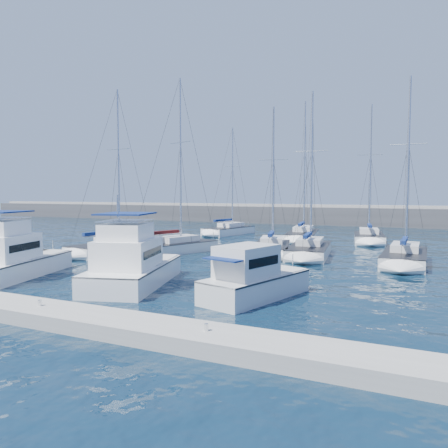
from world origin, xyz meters
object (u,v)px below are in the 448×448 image
at_px(sailboat_mid_a, 113,247).
at_px(sailboat_mid_b, 174,247).
at_px(motor_yacht_stbd_inner, 132,266).
at_px(sailboat_back_b, 303,235).
at_px(sailboat_mid_d, 309,250).
at_px(motor_yacht_stbd_outer, 253,280).
at_px(sailboat_mid_c, 272,249).
at_px(sailboat_back_a, 229,230).
at_px(motor_yacht_port_outer, 1,259).
at_px(sailboat_mid_e, 405,257).
at_px(motor_yacht_port_inner, 10,260).
at_px(sailboat_back_c, 369,238).

relative_size(sailboat_mid_a, sailboat_mid_b, 0.94).
relative_size(motor_yacht_stbd_inner, sailboat_back_b, 0.55).
relative_size(sailboat_mid_a, sailboat_mid_d, 1.04).
distance_m(motor_yacht_stbd_outer, sailboat_mid_c, 16.47).
bearing_deg(sailboat_back_a, sailboat_mid_b, -69.42).
height_order(motor_yacht_stbd_outer, sailboat_back_b, sailboat_back_b).
bearing_deg(motor_yacht_port_outer, sailboat_mid_e, 31.27).
height_order(motor_yacht_port_outer, sailboat_mid_c, sailboat_mid_c).
height_order(motor_yacht_stbd_outer, sailboat_mid_e, sailboat_mid_e).
xyz_separation_m(motor_yacht_stbd_inner, motor_yacht_stbd_outer, (7.53, 0.06, -0.19)).
relative_size(motor_yacht_port_inner, sailboat_back_c, 0.57).
bearing_deg(sailboat_mid_c, sailboat_mid_e, -18.45).
xyz_separation_m(motor_yacht_stbd_outer, sailboat_mid_a, (-17.68, 10.59, -0.42)).
relative_size(sailboat_mid_b, sailboat_back_b, 0.97).
distance_m(motor_yacht_stbd_outer, sailboat_back_c, 29.53).
distance_m(motor_yacht_stbd_outer, sailboat_back_a, 35.24).
bearing_deg(sailboat_mid_b, motor_yacht_stbd_inner, -49.48).
bearing_deg(sailboat_mid_e, sailboat_back_c, 107.14).
xyz_separation_m(sailboat_mid_c, sailboat_mid_d, (3.27, 0.30, -0.00)).
distance_m(motor_yacht_port_outer, sailboat_mid_b, 14.57).
bearing_deg(motor_yacht_port_inner, sailboat_mid_a, 81.67).
height_order(motor_yacht_stbd_inner, sailboat_mid_a, sailboat_mid_a).
bearing_deg(motor_yacht_port_inner, sailboat_back_a, 73.77).
height_order(motor_yacht_port_outer, sailboat_mid_a, sailboat_mid_a).
relative_size(motor_yacht_stbd_inner, sailboat_mid_a, 0.61).
bearing_deg(sailboat_mid_a, motor_yacht_stbd_inner, -40.76).
distance_m(sailboat_mid_a, sailboat_mid_b, 5.50).
bearing_deg(sailboat_mid_d, sailboat_back_c, 68.52).
bearing_deg(sailboat_mid_a, sailboat_back_c, 49.21).
bearing_deg(motor_yacht_stbd_outer, sailboat_mid_b, 149.76).
distance_m(sailboat_mid_d, sailboat_mid_e, 7.67).
xyz_separation_m(motor_yacht_stbd_inner, sailboat_mid_c, (3.10, 15.92, -0.62)).
height_order(motor_yacht_port_outer, sailboat_mid_b, sailboat_mid_b).
distance_m(sailboat_mid_b, sailboat_mid_d, 12.02).
distance_m(sailboat_mid_b, sailboat_back_a, 18.69).
height_order(sailboat_back_a, sailboat_back_b, sailboat_back_b).
bearing_deg(motor_yacht_stbd_inner, sailboat_back_b, 68.88).
bearing_deg(sailboat_back_a, sailboat_mid_c, -42.73).
bearing_deg(sailboat_back_a, motor_yacht_stbd_inner, -64.01).
bearing_deg(sailboat_back_b, sailboat_back_c, -7.84).
relative_size(sailboat_mid_a, sailboat_back_a, 1.05).
xyz_separation_m(sailboat_mid_b, sailboat_back_c, (14.89, 16.38, 0.00)).
bearing_deg(sailboat_back_c, motor_yacht_port_outer, -133.31).
xyz_separation_m(motor_yacht_port_outer, motor_yacht_port_inner, (1.96, -0.81, 0.19)).
distance_m(motor_yacht_stbd_outer, sailboat_mid_e, 16.55).
distance_m(motor_yacht_port_outer, sailboat_mid_e, 29.19).
relative_size(motor_yacht_port_outer, sailboat_mid_c, 0.47).
relative_size(motor_yacht_stbd_inner, sailboat_mid_e, 0.62).
bearing_deg(sailboat_mid_e, sailboat_mid_b, -173.42).
relative_size(motor_yacht_stbd_outer, sailboat_mid_a, 0.46).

